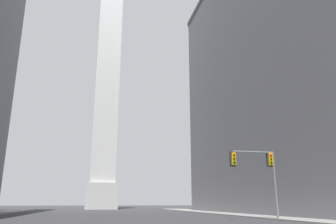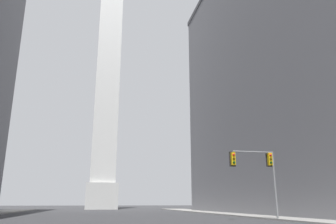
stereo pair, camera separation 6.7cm
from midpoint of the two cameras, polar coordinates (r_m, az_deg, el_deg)
The scene contains 4 objects.
sidewalk_right at distance 34.83m, azimuth 19.34°, elevation -16.98°, with size 5.00×96.13×0.15m, color gray.
building_right at distance 49.96m, azimuth 27.09°, elevation 8.57°, with size 24.34×57.80×40.81m.
obelisk at distance 87.63m, azimuth -10.41°, elevation 6.92°, with size 7.32×7.32×72.04m.
traffic_light_mid_right at distance 30.69m, azimuth 15.64°, elevation -9.24°, with size 4.33×0.51×5.97m.
Camera 1 is at (-1.85, -1.00, 1.45)m, focal length 35.00 mm.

